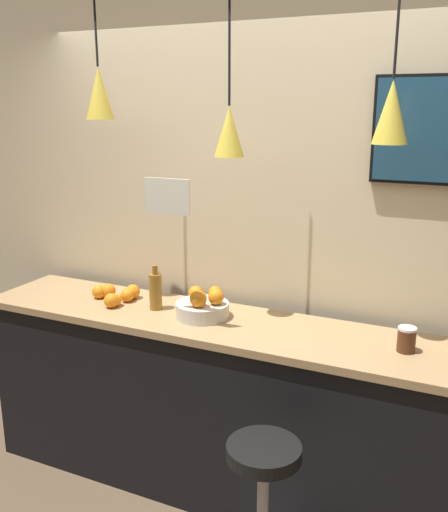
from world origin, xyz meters
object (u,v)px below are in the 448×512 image
at_px(juice_bottle, 156,291).
at_px(spread_jar, 407,339).
at_px(bar_stool, 263,507).
at_px(fruit_bowl, 203,306).

relative_size(juice_bottle, spread_jar, 2.13).
xyz_separation_m(bar_stool, fruit_bowl, (-0.56, 0.56, 0.64)).
height_order(bar_stool, juice_bottle, juice_bottle).
distance_m(juice_bottle, spread_jar, 1.32).
bearing_deg(bar_stool, juice_bottle, 146.87).
distance_m(bar_stool, spread_jar, 0.97).
bearing_deg(bar_stool, fruit_bowl, 135.34).
distance_m(bar_stool, juice_bottle, 1.23).
relative_size(bar_stool, juice_bottle, 2.88).
height_order(fruit_bowl, juice_bottle, juice_bottle).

